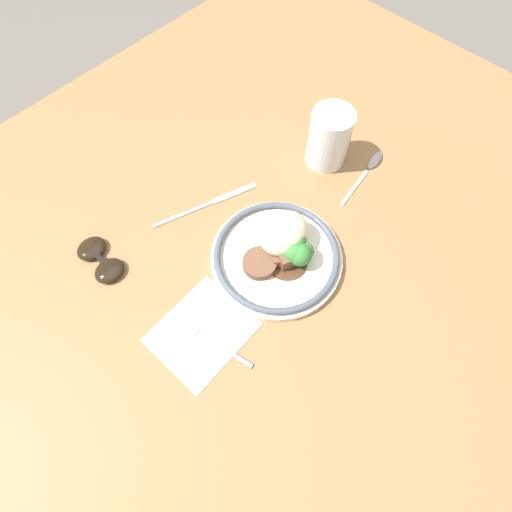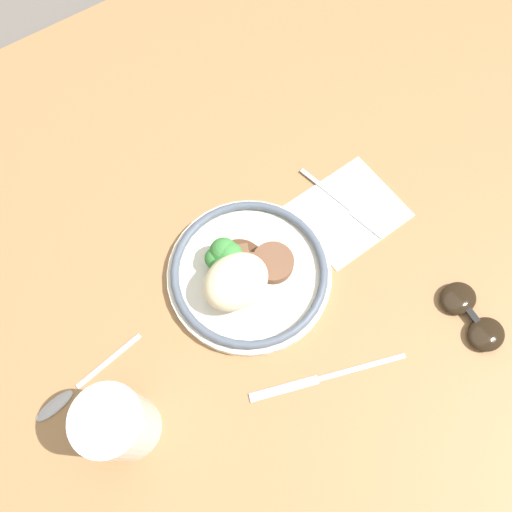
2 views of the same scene
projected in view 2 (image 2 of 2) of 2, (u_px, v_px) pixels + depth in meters
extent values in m
plane|color=#5B5651|center=(282.00, 282.00, 0.76)|extent=(8.00, 8.00, 0.00)
cube|color=olive|center=(283.00, 278.00, 0.74)|extent=(1.59, 1.28, 0.03)
cube|color=white|center=(348.00, 211.00, 0.76)|extent=(0.16, 0.14, 0.00)
cylinder|color=silver|center=(249.00, 274.00, 0.72)|extent=(0.24, 0.24, 0.01)
torus|color=#4C5666|center=(249.00, 271.00, 0.70)|extent=(0.22, 0.22, 0.01)
ellipsoid|color=beige|center=(236.00, 282.00, 0.67)|extent=(0.09, 0.08, 0.06)
cylinder|color=brown|center=(273.00, 263.00, 0.71)|extent=(0.06, 0.06, 0.02)
cylinder|color=#51331E|center=(239.00, 263.00, 0.71)|extent=(0.07, 0.07, 0.00)
cube|color=brown|center=(238.00, 259.00, 0.70)|extent=(0.04, 0.04, 0.03)
cube|color=brown|center=(233.00, 263.00, 0.70)|extent=(0.03, 0.03, 0.03)
cube|color=brown|center=(235.00, 264.00, 0.70)|extent=(0.04, 0.04, 0.03)
cube|color=brown|center=(248.00, 261.00, 0.71)|extent=(0.03, 0.03, 0.02)
cylinder|color=#669E51|center=(225.00, 258.00, 0.71)|extent=(0.01, 0.01, 0.01)
sphere|color=#387F38|center=(224.00, 252.00, 0.69)|extent=(0.04, 0.04, 0.04)
cylinder|color=#669E51|center=(230.00, 261.00, 0.71)|extent=(0.01, 0.01, 0.02)
sphere|color=#387F38|center=(229.00, 255.00, 0.69)|extent=(0.04, 0.04, 0.04)
cylinder|color=#669E51|center=(223.00, 270.00, 0.70)|extent=(0.01, 0.01, 0.01)
sphere|color=#387F38|center=(222.00, 266.00, 0.69)|extent=(0.03, 0.03, 0.03)
cylinder|color=#669E51|center=(217.00, 263.00, 0.71)|extent=(0.01, 0.01, 0.01)
sphere|color=#387F38|center=(216.00, 258.00, 0.69)|extent=(0.03, 0.03, 0.03)
cylinder|color=#669E51|center=(225.00, 276.00, 0.70)|extent=(0.01, 0.01, 0.02)
sphere|color=#387F38|center=(224.00, 270.00, 0.68)|extent=(0.04, 0.04, 0.04)
cylinder|color=#F4AD19|center=(123.00, 425.00, 0.60)|extent=(0.07, 0.07, 0.08)
cylinder|color=silver|center=(119.00, 424.00, 0.59)|extent=(0.08, 0.08, 0.12)
cube|color=#ADADB2|center=(326.00, 189.00, 0.78)|extent=(0.03, 0.10, 0.00)
cube|color=#ADADB2|center=(369.00, 223.00, 0.75)|extent=(0.03, 0.06, 0.00)
cube|color=#ADADB2|center=(360.00, 368.00, 0.67)|extent=(0.12, 0.05, 0.00)
cube|color=#ADADB2|center=(284.00, 389.00, 0.66)|extent=(0.09, 0.04, 0.00)
cube|color=#ADADB2|center=(109.00, 361.00, 0.67)|extent=(0.10, 0.02, 0.00)
ellipsoid|color=#ADADB2|center=(55.00, 406.00, 0.65)|extent=(0.06, 0.03, 0.01)
ellipsoid|color=black|center=(458.00, 298.00, 0.70)|extent=(0.06, 0.05, 0.02)
ellipsoid|color=black|center=(486.00, 334.00, 0.68)|extent=(0.06, 0.05, 0.02)
cube|color=black|center=(473.00, 315.00, 0.69)|extent=(0.01, 0.02, 0.00)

